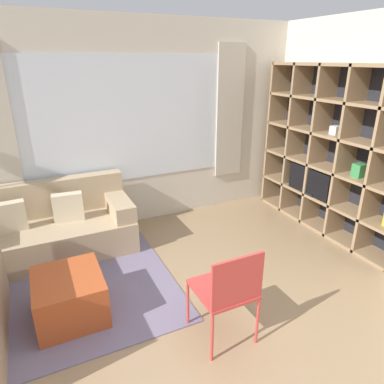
% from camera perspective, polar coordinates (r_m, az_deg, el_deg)
% --- Properties ---
extents(ground_plane, '(16.00, 16.00, 0.00)m').
position_cam_1_polar(ground_plane, '(2.91, 8.74, -27.82)').
color(ground_plane, '#9E7F5B').
extents(wall_back, '(6.16, 0.11, 2.70)m').
position_cam_1_polar(wall_back, '(4.64, -10.76, 10.64)').
color(wall_back, beige).
rests_on(wall_back, ground_plane).
extents(wall_right, '(0.07, 4.06, 2.70)m').
position_cam_1_polar(wall_right, '(4.79, 25.67, 9.17)').
color(wall_right, beige).
rests_on(wall_right, ground_plane).
extents(area_rug, '(2.63, 1.87, 0.01)m').
position_cam_1_polar(area_rug, '(3.78, -24.15, -16.15)').
color(area_rug, slate).
rests_on(area_rug, ground_plane).
extents(shelving_unit, '(0.36, 2.30, 2.14)m').
position_cam_1_polar(shelving_unit, '(4.79, 22.53, 6.07)').
color(shelving_unit, '#232328').
rests_on(shelving_unit, ground_plane).
extents(couch_main, '(1.77, 0.83, 0.83)m').
position_cam_1_polar(couch_main, '(4.40, -21.89, -5.70)').
color(couch_main, tan).
rests_on(couch_main, ground_plane).
extents(ottoman, '(0.59, 0.64, 0.42)m').
position_cam_1_polar(ottoman, '(3.38, -19.71, -16.11)').
color(ottoman, '#B74C23').
rests_on(ottoman, ground_plane).
extents(folding_chair, '(0.44, 0.46, 0.86)m').
position_cam_1_polar(folding_chair, '(2.79, 6.06, -15.69)').
color(folding_chair, '#CC3D38').
rests_on(folding_chair, ground_plane).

